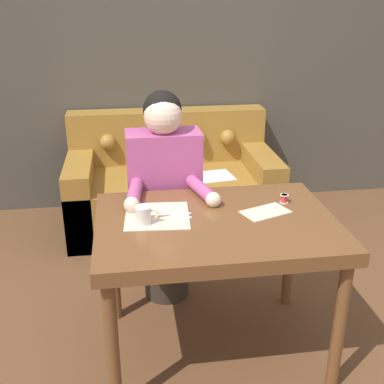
% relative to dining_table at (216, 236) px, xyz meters
% --- Properties ---
extents(ground_plane, '(16.00, 16.00, 0.00)m').
position_rel_dining_table_xyz_m(ground_plane, '(0.04, 0.01, -0.69)').
color(ground_plane, brown).
extents(wall_back, '(8.00, 0.06, 2.60)m').
position_rel_dining_table_xyz_m(wall_back, '(0.04, 2.05, 0.61)').
color(wall_back, '#474238').
rests_on(wall_back, ground_plane).
extents(dining_table, '(1.16, 0.82, 0.77)m').
position_rel_dining_table_xyz_m(dining_table, '(0.00, 0.00, 0.00)').
color(dining_table, brown).
rests_on(dining_table, ground_plane).
extents(couch, '(1.64, 0.90, 0.88)m').
position_rel_dining_table_xyz_m(couch, '(-0.06, 1.61, -0.38)').
color(couch, olive).
rests_on(couch, ground_plane).
extents(person, '(0.49, 0.58, 1.29)m').
position_rel_dining_table_xyz_m(person, '(-0.20, 0.55, -0.02)').
color(person, '#33281E').
rests_on(person, ground_plane).
extents(pattern_paper_main, '(0.33, 0.34, 0.00)m').
position_rel_dining_table_xyz_m(pattern_paper_main, '(-0.28, 0.08, 0.09)').
color(pattern_paper_main, beige).
rests_on(pattern_paper_main, dining_table).
extents(pattern_paper_offcut, '(0.27, 0.21, 0.00)m').
position_rel_dining_table_xyz_m(pattern_paper_offcut, '(0.26, 0.05, 0.09)').
color(pattern_paper_offcut, beige).
rests_on(pattern_paper_offcut, dining_table).
extents(scissors, '(0.24, 0.08, 0.01)m').
position_rel_dining_table_xyz_m(scissors, '(-0.28, 0.07, 0.09)').
color(scissors, silver).
rests_on(scissors, dining_table).
extents(mug, '(0.11, 0.08, 0.09)m').
position_rel_dining_table_xyz_m(mug, '(-0.35, 0.00, 0.13)').
color(mug, silver).
rests_on(mug, dining_table).
extents(thread_spool, '(0.04, 0.04, 0.05)m').
position_rel_dining_table_xyz_m(thread_spool, '(0.39, 0.15, 0.11)').
color(thread_spool, red).
rests_on(thread_spool, dining_table).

